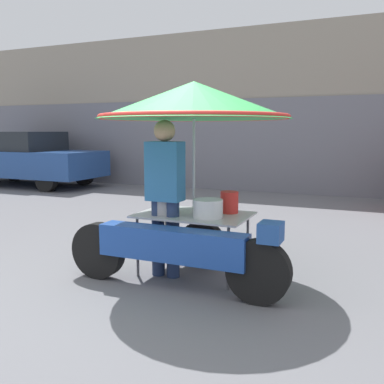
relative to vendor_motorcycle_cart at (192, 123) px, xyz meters
name	(u,v)px	position (x,y,z in m)	size (l,w,h in m)	color
ground_plane	(125,293)	(-0.39, -0.77, -1.66)	(36.00, 36.00, 0.00)	slate
shopfront_building	(292,112)	(-0.39, 7.65, 0.42)	(28.00, 2.06, 4.19)	gray
vendor_motorcycle_cart	(192,123)	(0.00, 0.00, 0.00)	(2.36, 2.07, 2.09)	black
vendor_person	(165,190)	(-0.25, -0.16, -0.71)	(0.38, 0.23, 1.69)	navy
parked_car	(26,158)	(-7.48, 5.20, -0.87)	(4.40, 1.83, 1.55)	black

